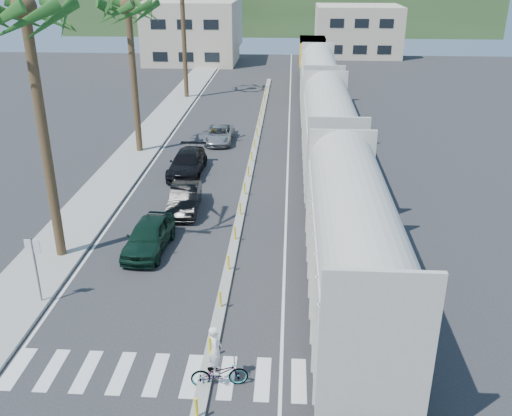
{
  "coord_description": "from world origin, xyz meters",
  "views": [
    {
      "loc": [
        2.61,
        -17.15,
        12.8
      ],
      "look_at": [
        1.07,
        7.69,
        2.0
      ],
      "focal_mm": 40.0,
      "sensor_mm": 36.0,
      "label": 1
    }
  ],
  "objects_px": {
    "car_lead": "(149,236)",
    "car_second": "(185,199)",
    "street_sign": "(35,261)",
    "cyclist": "(218,367)"
  },
  "relations": [
    {
      "from": "cyclist",
      "to": "car_lead",
      "type": "bearing_deg",
      "value": 16.92
    },
    {
      "from": "street_sign",
      "to": "car_second",
      "type": "height_order",
      "value": "street_sign"
    },
    {
      "from": "car_lead",
      "to": "car_second",
      "type": "relative_size",
      "value": 1.03
    },
    {
      "from": "street_sign",
      "to": "cyclist",
      "type": "distance_m",
      "value": 9.01
    },
    {
      "from": "street_sign",
      "to": "car_lead",
      "type": "height_order",
      "value": "street_sign"
    },
    {
      "from": "street_sign",
      "to": "cyclist",
      "type": "relative_size",
      "value": 1.33
    },
    {
      "from": "street_sign",
      "to": "car_lead",
      "type": "bearing_deg",
      "value": 56.04
    },
    {
      "from": "car_second",
      "to": "cyclist",
      "type": "height_order",
      "value": "cyclist"
    },
    {
      "from": "cyclist",
      "to": "car_second",
      "type": "bearing_deg",
      "value": 5.51
    },
    {
      "from": "car_lead",
      "to": "car_second",
      "type": "height_order",
      "value": "car_lead"
    }
  ]
}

